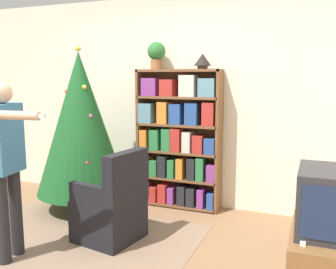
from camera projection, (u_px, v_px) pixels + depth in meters
ground_plane at (88, 264)px, 3.27m from camera, size 14.00×14.00×0.00m
wall_back at (168, 102)px, 4.80m from camera, size 8.00×0.10×2.60m
area_rug at (64, 247)px, 3.57m from camera, size 2.37×2.05×0.01m
bookshelf at (178, 140)px, 4.59m from camera, size 1.04×0.26×1.70m
tv_stand at (323, 267)px, 2.69m from camera, size 0.46×0.81×0.53m
television at (327, 201)px, 2.61m from camera, size 0.40×0.55×0.46m
game_remote at (303, 241)px, 2.48m from camera, size 0.04×0.12×0.02m
christmas_tree at (81, 124)px, 4.48m from camera, size 1.08×1.08×1.98m
armchair at (112, 209)px, 3.70m from camera, size 0.66×0.65×0.92m
standing_person at (6, 157)px, 3.22m from camera, size 0.67×0.47×1.58m
potted_plant at (156, 54)px, 4.55m from camera, size 0.22×0.22×0.33m
table_lamp at (203, 60)px, 4.34m from camera, size 0.20×0.20×0.18m
book_pile_near_tree at (99, 222)px, 4.11m from camera, size 0.19×0.19×0.08m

